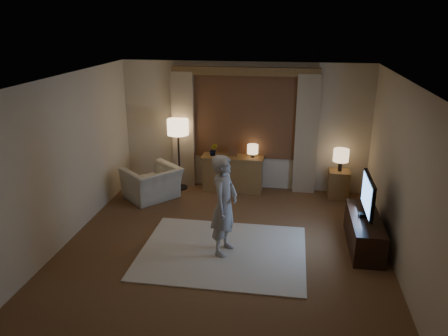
% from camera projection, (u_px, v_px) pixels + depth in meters
% --- Properties ---
extents(room, '(5.04, 5.54, 2.64)m').
position_uv_depth(room, '(228.00, 159.00, 6.76)').
color(room, brown).
rests_on(room, ground).
extents(rug, '(2.50, 2.00, 0.02)m').
position_uv_depth(rug, '(223.00, 252.00, 6.68)').
color(rug, beige).
rests_on(rug, floor).
extents(sideboard, '(1.20, 0.40, 0.70)m').
position_uv_depth(sideboard, '(233.00, 174.00, 8.98)').
color(sideboard, brown).
rests_on(sideboard, floor).
extents(picture_frame, '(0.16, 0.02, 0.20)m').
position_uv_depth(picture_frame, '(233.00, 153.00, 8.83)').
color(picture_frame, brown).
rests_on(picture_frame, sideboard).
extents(plant, '(0.17, 0.13, 0.30)m').
position_uv_depth(plant, '(213.00, 150.00, 8.87)').
color(plant, '#999999').
rests_on(plant, sideboard).
extents(table_lamp_sideboard, '(0.22, 0.22, 0.30)m').
position_uv_depth(table_lamp_sideboard, '(253.00, 150.00, 8.74)').
color(table_lamp_sideboard, black).
rests_on(table_lamp_sideboard, sideboard).
extents(floor_lamp, '(0.43, 0.43, 1.48)m').
position_uv_depth(floor_lamp, '(178.00, 131.00, 8.79)').
color(floor_lamp, black).
rests_on(floor_lamp, floor).
extents(armchair, '(1.29, 1.30, 0.64)m').
position_uv_depth(armchair, '(152.00, 183.00, 8.58)').
color(armchair, beige).
rests_on(armchair, floor).
extents(side_table, '(0.40, 0.40, 0.56)m').
position_uv_depth(side_table, '(338.00, 184.00, 8.64)').
color(side_table, brown).
rests_on(side_table, floor).
extents(table_lamp_side, '(0.30, 0.30, 0.44)m').
position_uv_depth(table_lamp_side, '(341.00, 156.00, 8.44)').
color(table_lamp_side, black).
rests_on(table_lamp_side, side_table).
extents(tv_stand, '(0.45, 1.40, 0.50)m').
position_uv_depth(tv_stand, '(364.00, 232.00, 6.79)').
color(tv_stand, black).
rests_on(tv_stand, floor).
extents(tv, '(0.22, 0.90, 0.65)m').
position_uv_depth(tv, '(368.00, 196.00, 6.59)').
color(tv, black).
rests_on(tv, tv_stand).
extents(person, '(0.49, 0.63, 1.54)m').
position_uv_depth(person, '(224.00, 205.00, 6.42)').
color(person, '#ADA69F').
rests_on(person, rug).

